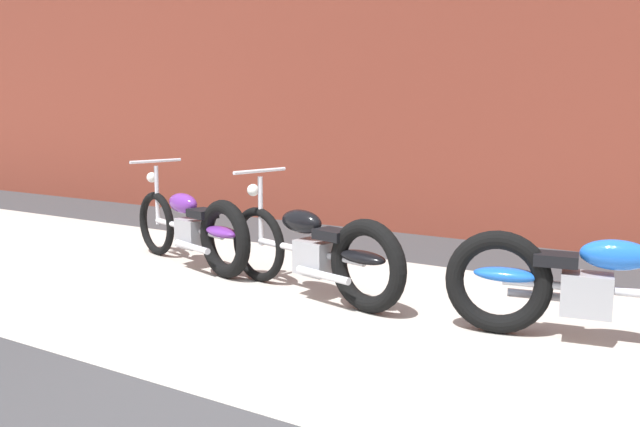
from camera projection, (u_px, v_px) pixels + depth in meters
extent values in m
plane|color=#38383A|center=(211.00, 400.00, 3.54)|extent=(80.00, 80.00, 0.00)
cube|color=#B2ADA3|center=(362.00, 314.00, 5.01)|extent=(36.00, 3.50, 0.01)
cube|color=brown|center=(505.00, 13.00, 7.50)|extent=(36.00, 0.50, 5.27)
torus|color=black|center=(156.00, 223.00, 7.00)|extent=(0.67, 0.27, 0.68)
torus|color=black|center=(225.00, 239.00, 6.04)|extent=(0.74, 0.33, 0.73)
cylinder|color=silver|center=(188.00, 228.00, 6.52)|extent=(1.20, 0.41, 0.06)
cube|color=#99999E|center=(192.00, 233.00, 6.47)|extent=(0.37, 0.30, 0.28)
ellipsoid|color=#6B2D93|center=(183.00, 203.00, 6.54)|extent=(0.48, 0.31, 0.20)
ellipsoid|color=#6B2D93|center=(221.00, 232.00, 6.07)|extent=(0.47, 0.30, 0.10)
cube|color=black|center=(202.00, 213.00, 6.28)|extent=(0.33, 0.27, 0.08)
cylinder|color=silver|center=(157.00, 195.00, 6.92)|extent=(0.05, 0.05, 0.62)
cylinder|color=silver|center=(156.00, 161.00, 6.87)|extent=(0.20, 0.56, 0.03)
sphere|color=white|center=(152.00, 177.00, 6.97)|extent=(0.11, 0.11, 0.11)
cylinder|color=silver|center=(192.00, 247.00, 6.20)|extent=(0.54, 0.22, 0.06)
torus|color=black|center=(258.00, 245.00, 5.92)|extent=(0.68, 0.24, 0.68)
torus|color=black|center=(367.00, 266.00, 5.01)|extent=(0.74, 0.30, 0.73)
cylinder|color=silver|center=(308.00, 251.00, 5.46)|extent=(1.21, 0.34, 0.06)
cube|color=#99999E|center=(315.00, 257.00, 5.41)|extent=(0.36, 0.29, 0.28)
ellipsoid|color=black|center=(302.00, 222.00, 5.48)|extent=(0.47, 0.29, 0.20)
ellipsoid|color=black|center=(363.00, 257.00, 5.04)|extent=(0.47, 0.28, 0.10)
cube|color=black|center=(333.00, 234.00, 5.24)|extent=(0.32, 0.26, 0.08)
cylinder|color=silver|center=(261.00, 211.00, 5.84)|extent=(0.05, 0.05, 0.62)
cylinder|color=silver|center=(260.00, 171.00, 5.79)|extent=(0.17, 0.57, 0.03)
sphere|color=white|center=(253.00, 190.00, 5.89)|extent=(0.11, 0.11, 0.11)
cylinder|color=silver|center=(323.00, 275.00, 5.15)|extent=(0.55, 0.19, 0.06)
torus|color=black|center=(498.00, 282.00, 4.54)|extent=(0.74, 0.25, 0.73)
cylinder|color=silver|center=(600.00, 290.00, 4.30)|extent=(1.23, 0.26, 0.06)
cube|color=#99999E|center=(586.00, 294.00, 4.34)|extent=(0.35, 0.27, 0.28)
ellipsoid|color=blue|center=(616.00, 255.00, 4.23)|extent=(0.47, 0.26, 0.20)
ellipsoid|color=blue|center=(506.00, 274.00, 4.51)|extent=(0.46, 0.25, 0.10)
cube|color=black|center=(556.00, 259.00, 4.38)|extent=(0.31, 0.24, 0.08)
cylinder|color=silver|center=(548.00, 296.00, 4.58)|extent=(0.55, 0.15, 0.06)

